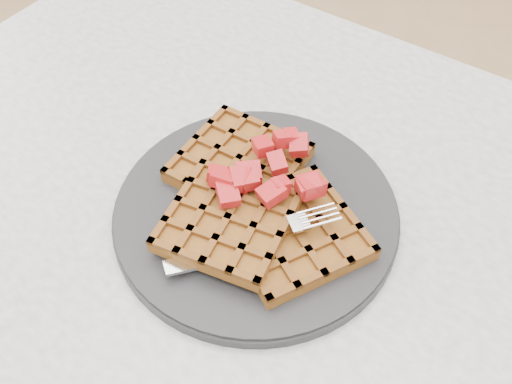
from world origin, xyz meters
TOP-DOWN VIEW (x-y plane):
  - table at (0.00, 0.00)m, footprint 1.20×0.80m
  - plate at (-0.11, 0.04)m, footprint 0.29×0.29m
  - waffles at (-0.11, 0.03)m, footprint 0.24×0.20m
  - strawberry_pile at (-0.11, 0.04)m, footprint 0.15×0.15m
  - fork at (-0.07, 0.00)m, footprint 0.13×0.16m

SIDE VIEW (x-z plane):
  - table at x=0.00m, z-range 0.26..1.01m
  - plate at x=-0.11m, z-range 0.75..0.77m
  - fork at x=-0.07m, z-range 0.77..0.78m
  - waffles at x=-0.11m, z-range 0.76..0.79m
  - strawberry_pile at x=-0.11m, z-range 0.79..0.82m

